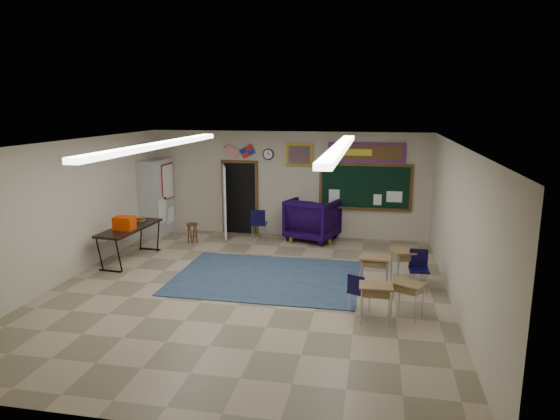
% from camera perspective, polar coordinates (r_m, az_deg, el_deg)
% --- Properties ---
extents(floor, '(9.00, 9.00, 0.00)m').
position_cam_1_polar(floor, '(10.40, -3.62, -9.10)').
color(floor, tan).
rests_on(floor, ground).
extents(back_wall, '(8.00, 0.04, 3.00)m').
position_cam_1_polar(back_wall, '(14.28, 0.84, 2.97)').
color(back_wall, '#BAAD96').
rests_on(back_wall, floor).
extents(front_wall, '(8.00, 0.04, 3.00)m').
position_cam_1_polar(front_wall, '(5.91, -15.01, -10.66)').
color(front_wall, '#BAAD96').
rests_on(front_wall, floor).
extents(left_wall, '(0.04, 9.00, 3.00)m').
position_cam_1_polar(left_wall, '(11.62, -23.19, -0.10)').
color(left_wall, '#BAAD96').
rests_on(left_wall, floor).
extents(right_wall, '(0.04, 9.00, 3.00)m').
position_cam_1_polar(right_wall, '(9.76, 19.64, -1.97)').
color(right_wall, '#BAAD96').
rests_on(right_wall, floor).
extents(ceiling, '(8.00, 9.00, 0.04)m').
position_cam_1_polar(ceiling, '(9.73, -3.85, 7.62)').
color(ceiling, silver).
rests_on(ceiling, back_wall).
extents(area_rug, '(4.00, 3.00, 0.02)m').
position_cam_1_polar(area_rug, '(11.08, -1.56, -7.68)').
color(area_rug, '#344B63').
rests_on(area_rug, floor).
extents(fluorescent_strips, '(3.86, 6.00, 0.10)m').
position_cam_1_polar(fluorescent_strips, '(9.74, -3.85, 7.26)').
color(fluorescent_strips, white).
rests_on(fluorescent_strips, ceiling).
extents(doorway, '(1.10, 0.89, 2.16)m').
position_cam_1_polar(doorway, '(14.55, -5.10, 1.32)').
color(doorway, black).
rests_on(doorway, back_wall).
extents(chalkboard, '(2.55, 0.14, 1.30)m').
position_cam_1_polar(chalkboard, '(14.03, 9.70, 2.49)').
color(chalkboard, '#533817').
rests_on(chalkboard, back_wall).
extents(bulletin_board, '(2.10, 0.05, 0.55)m').
position_cam_1_polar(bulletin_board, '(13.91, 9.84, 6.50)').
color(bulletin_board, red).
rests_on(bulletin_board, back_wall).
extents(framed_art_print, '(0.75, 0.05, 0.65)m').
position_cam_1_polar(framed_art_print, '(14.08, 2.24, 6.32)').
color(framed_art_print, '#A17D1F').
rests_on(framed_art_print, back_wall).
extents(wall_clock, '(0.32, 0.05, 0.32)m').
position_cam_1_polar(wall_clock, '(14.24, -1.36, 6.39)').
color(wall_clock, black).
rests_on(wall_clock, back_wall).
extents(wall_flags, '(1.16, 0.06, 0.70)m').
position_cam_1_polar(wall_flags, '(14.41, -4.72, 6.94)').
color(wall_flags, red).
rests_on(wall_flags, back_wall).
extents(storage_cabinet, '(0.59, 1.25, 2.20)m').
position_cam_1_polar(storage_cabinet, '(14.85, -13.87, 1.39)').
color(storage_cabinet, '#A9A9A4').
rests_on(storage_cabinet, floor).
extents(wingback_armchair, '(1.61, 1.64, 1.18)m').
position_cam_1_polar(wingback_armchair, '(13.99, 3.77, -1.03)').
color(wingback_armchair, black).
rests_on(wingback_armchair, floor).
extents(student_chair_reading, '(0.49, 0.49, 0.90)m').
position_cam_1_polar(student_chair_reading, '(13.95, -2.42, -1.65)').
color(student_chair_reading, black).
rests_on(student_chair_reading, floor).
extents(student_chair_desk_a, '(0.49, 0.49, 0.73)m').
position_cam_1_polar(student_chair_desk_a, '(9.37, 9.08, -9.27)').
color(student_chair_desk_a, black).
rests_on(student_chair_desk_a, floor).
extents(student_chair_desk_b, '(0.43, 0.43, 0.83)m').
position_cam_1_polar(student_chair_desk_b, '(10.61, 15.59, -6.72)').
color(student_chair_desk_b, black).
rests_on(student_chair_desk_b, floor).
extents(student_desk_front_left, '(0.63, 0.49, 0.73)m').
position_cam_1_polar(student_desk_front_left, '(10.38, 10.74, -6.94)').
color(student_desk_front_left, olive).
rests_on(student_desk_front_left, floor).
extents(student_desk_front_right, '(0.74, 0.64, 0.74)m').
position_cam_1_polar(student_desk_front_right, '(10.91, 14.27, -6.12)').
color(student_desk_front_right, olive).
rests_on(student_desk_front_right, floor).
extents(student_desk_back_left, '(0.59, 0.45, 0.69)m').
position_cam_1_polar(student_desk_back_left, '(8.95, 10.84, -10.24)').
color(student_desk_back_left, olive).
rests_on(student_desk_back_left, floor).
extents(student_desk_back_right, '(0.66, 0.60, 0.65)m').
position_cam_1_polar(student_desk_back_right, '(9.30, 14.35, -9.69)').
color(student_desk_back_right, olive).
rests_on(student_desk_back_right, floor).
extents(folding_table, '(0.82, 2.07, 1.16)m').
position_cam_1_polar(folding_table, '(12.67, -16.72, -3.53)').
color(folding_table, black).
rests_on(folding_table, floor).
extents(wooden_stool, '(0.31, 0.31, 0.54)m').
position_cam_1_polar(wooden_stool, '(13.89, -9.98, -2.61)').
color(wooden_stool, '#462D15').
rests_on(wooden_stool, floor).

